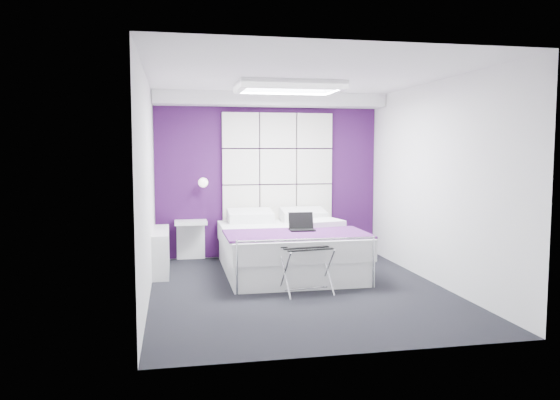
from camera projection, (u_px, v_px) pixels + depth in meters
The scene contains 15 objects.
floor at pixel (298, 289), 6.77m from camera, with size 4.40×4.40×0.00m, color black.
ceiling at pixel (299, 76), 6.53m from camera, with size 4.40×4.40×0.00m, color white.
wall_back at pixel (268, 176), 8.80m from camera, with size 3.60×3.60×0.00m, color white.
wall_left at pixel (147, 187), 6.30m from camera, with size 4.40×4.40×0.00m, color white.
wall_right at pixel (435, 183), 6.99m from camera, with size 4.40×4.40×0.00m, color white.
accent_wall at pixel (268, 176), 8.79m from camera, with size 3.58×0.02×2.58m, color #350E40.
soffit at pixel (271, 100), 8.44m from camera, with size 3.58×0.50×0.20m, color white.
headboard at pixel (278, 184), 8.78m from camera, with size 1.80×0.08×2.30m, color silver, non-canonical shape.
skylight at pixel (289, 86), 7.12m from camera, with size 1.36×0.86×0.12m, color white, non-canonical shape.
wall_lamp at pixel (203, 182), 8.47m from camera, with size 0.15×0.15×0.15m, color white.
radiator at pixel (161, 251), 7.69m from camera, with size 0.22×1.20×0.60m, color white.
bed at pixel (287, 248), 7.75m from camera, with size 1.87×2.26×0.79m.
nightstand at pixel (191, 222), 8.45m from camera, with size 0.49×0.38×0.05m, color white.
luggage_rack at pixel (306, 270), 6.55m from camera, with size 0.57×0.42×0.56m.
laptop at pixel (301, 226), 7.39m from camera, with size 0.34×0.24×0.24m.
Camera 1 is at (-1.50, -6.47, 1.72)m, focal length 35.00 mm.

